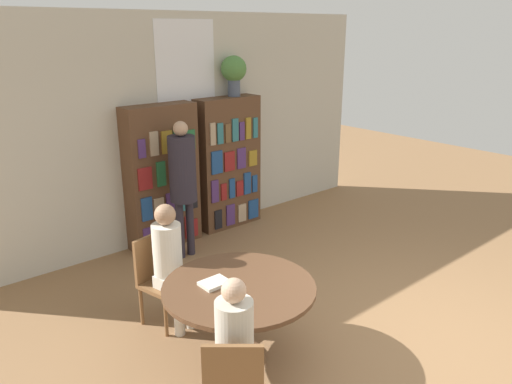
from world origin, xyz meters
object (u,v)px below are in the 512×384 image
bookshelf_right (228,163)px  chair_left_side (159,275)px  seated_reader_left (171,259)px  seated_reader_right (235,344)px  reading_table (239,296)px  bookshelf_left (162,177)px  flower_vase (234,71)px  librarian_standing (183,175)px

bookshelf_right → chair_left_side: size_ratio=2.12×
chair_left_side → seated_reader_left: bearing=90.0°
seated_reader_left → seated_reader_right: seated_reader_left is taller
reading_table → seated_reader_left: seated_reader_left is taller
bookshelf_left → seated_reader_right: 3.45m
flower_vase → reading_table: (-1.99, -2.57, -1.62)m
seated_reader_left → seated_reader_right: 1.46m
bookshelf_right → reading_table: bearing=-125.9°
seated_reader_right → chair_left_side: bearing=119.9°
seated_reader_left → librarian_standing: bearing=-140.5°
flower_vase → seated_reader_left: 3.18m
seated_reader_right → librarian_standing: size_ratio=0.70×
bookshelf_left → bookshelf_right: bearing=0.0°
chair_left_side → librarian_standing: bearing=-145.7°
flower_vase → reading_table: size_ratio=0.42×
bookshelf_left → seated_reader_left: 2.03m
bookshelf_left → librarian_standing: 0.52m
chair_left_side → librarian_standing: (1.00, 1.10, 0.59)m
seated_reader_left → seated_reader_right: bearing=63.1°
bookshelf_right → librarian_standing: 1.20m
seated_reader_left → librarian_standing: librarian_standing is taller
bookshelf_right → librarian_standing: (-1.08, -0.50, 0.14)m
bookshelf_right → seated_reader_right: bookshelf_right is taller
bookshelf_right → librarian_standing: bearing=-155.2°
bookshelf_right → flower_vase: bearing=2.1°
flower_vase → seated_reader_right: flower_vase is taller
bookshelf_left → reading_table: 2.70m
bookshelf_left → reading_table: size_ratio=1.43×
seated_reader_left → seated_reader_right: (-0.34, -1.42, -0.03)m
bookshelf_right → seated_reader_right: (-2.39, -3.19, -0.24)m
flower_vase → seated_reader_left: bearing=-140.8°
bookshelf_right → seated_reader_left: 2.72m
flower_vase → seated_reader_right: size_ratio=0.45×
chair_left_side → librarian_standing: 1.60m
bookshelf_left → flower_vase: bearing=0.2°
reading_table → chair_left_side: 1.00m
flower_vase → seated_reader_right: 4.35m
flower_vase → chair_left_side: 3.24m
chair_left_side → flower_vase: bearing=-157.4°
reading_table → seated_reader_right: bearing=-130.7°
flower_vase → librarian_standing: bearing=-157.4°
reading_table → librarian_standing: bearing=69.5°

